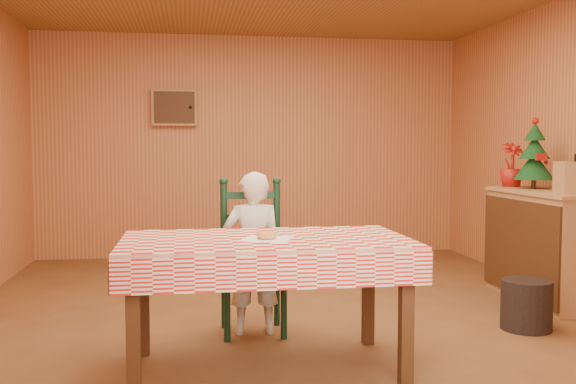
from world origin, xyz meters
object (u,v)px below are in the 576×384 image
at_px(christmas_tree, 534,156).
at_px(storage_bin, 526,305).
at_px(dining_table, 266,252).
at_px(seated_child, 253,253).
at_px(shelf_unit, 547,245).
at_px(ladder_chair, 252,260).

xyz_separation_m(christmas_tree, storage_bin, (-0.63, -1.04, -1.03)).
xyz_separation_m(dining_table, seated_child, (0.00, 0.73, -0.13)).
relative_size(seated_child, shelf_unit, 0.91).
height_order(shelf_unit, christmas_tree, christmas_tree).
bearing_deg(christmas_tree, ladder_chair, -163.08).
relative_size(dining_table, christmas_tree, 2.67).
bearing_deg(shelf_unit, storage_bin, -128.04).
bearing_deg(ladder_chair, shelf_unit, 11.70).
distance_m(shelf_unit, christmas_tree, 0.79).
bearing_deg(christmas_tree, seated_child, -161.91).
bearing_deg(storage_bin, christmas_tree, 58.90).
height_order(dining_table, seated_child, seated_child).
xyz_separation_m(ladder_chair, seated_child, (0.00, -0.06, 0.06)).
height_order(seated_child, christmas_tree, christmas_tree).
xyz_separation_m(dining_table, christmas_tree, (2.55, 1.56, 0.52)).
bearing_deg(seated_child, ladder_chair, -90.00).
distance_m(seated_child, shelf_unit, 2.61).
relative_size(ladder_chair, seated_child, 0.96).
relative_size(seated_child, christmas_tree, 1.81).
xyz_separation_m(seated_child, christmas_tree, (2.55, 0.83, 0.65)).
distance_m(ladder_chair, storage_bin, 1.97).
relative_size(shelf_unit, christmas_tree, 2.00).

